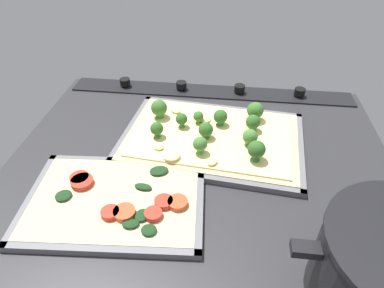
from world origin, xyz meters
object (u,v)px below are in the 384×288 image
(baking_tray_front, at_px, (212,140))
(broccoli_pizza, at_px, (212,134))
(baking_tray_back, at_px, (115,201))
(veggie_pizza_back, at_px, (117,199))

(baking_tray_front, relative_size, broccoli_pizza, 1.07)
(baking_tray_front, xyz_separation_m, broccoli_pizza, (-0.00, -0.00, 0.02))
(baking_tray_front, distance_m, broccoli_pizza, 0.02)
(baking_tray_back, xyz_separation_m, veggie_pizza_back, (-0.00, 0.00, 0.01))
(broccoli_pizza, height_order, veggie_pizza_back, broccoli_pizza)
(veggie_pizza_back, bearing_deg, broccoli_pizza, -127.50)
(broccoli_pizza, bearing_deg, veggie_pizza_back, 52.50)
(broccoli_pizza, xyz_separation_m, baking_tray_back, (0.16, 0.20, -0.02))
(veggie_pizza_back, bearing_deg, baking_tray_back, -14.11)
(baking_tray_front, bearing_deg, baking_tray_back, 51.72)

